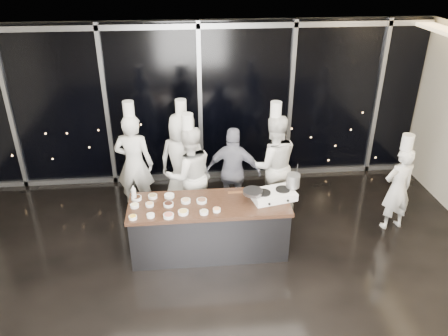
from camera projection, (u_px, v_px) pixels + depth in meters
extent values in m
plane|color=black|center=(214.00, 289.00, 6.28)|extent=(9.00, 9.00, 0.00)
cube|color=beige|center=(200.00, 104.00, 8.64)|extent=(9.00, 0.02, 3.20)
cube|color=white|center=(211.00, 69.00, 4.81)|extent=(9.00, 7.00, 0.02)
cube|color=black|center=(200.00, 105.00, 8.58)|extent=(8.90, 0.04, 3.18)
cube|color=gray|center=(198.00, 26.00, 7.85)|extent=(8.90, 0.08, 0.10)
cube|color=gray|center=(202.00, 175.00, 9.25)|extent=(8.90, 0.08, 0.10)
cube|color=gray|center=(10.00, 112.00, 8.23)|extent=(0.08, 0.08, 3.20)
cube|color=gray|center=(107.00, 108.00, 8.39)|extent=(0.08, 0.08, 3.20)
cube|color=gray|center=(200.00, 105.00, 8.54)|extent=(0.08, 0.08, 3.20)
cube|color=gray|center=(290.00, 103.00, 8.69)|extent=(0.08, 0.08, 3.20)
cube|color=gray|center=(377.00, 100.00, 8.84)|extent=(0.08, 0.08, 3.20)
cube|color=#343338|center=(209.00, 229.00, 6.88)|extent=(2.40, 0.80, 0.84)
cube|color=#41261B|center=(209.00, 205.00, 6.67)|extent=(2.46, 0.86, 0.06)
cube|color=white|center=(273.00, 195.00, 6.76)|extent=(0.74, 0.54, 0.12)
cylinder|color=black|center=(263.00, 193.00, 6.68)|extent=(0.27, 0.27, 0.02)
cylinder|color=black|center=(283.00, 189.00, 6.77)|extent=(0.27, 0.27, 0.02)
cylinder|color=black|center=(269.00, 204.00, 6.54)|extent=(0.04, 0.03, 0.04)
cylinder|color=black|center=(288.00, 201.00, 6.62)|extent=(0.04, 0.03, 0.04)
cylinder|color=slate|center=(253.00, 192.00, 6.64)|extent=(0.36, 0.36, 0.05)
cube|color=#4C2B14|center=(236.00, 194.00, 6.56)|extent=(0.22, 0.08, 0.02)
cylinder|color=#A6A6A8|center=(293.00, 181.00, 6.78)|extent=(0.25, 0.25, 0.21)
cylinder|color=white|center=(133.00, 217.00, 6.27)|extent=(0.12, 0.12, 0.04)
cylinder|color=yellow|center=(133.00, 216.00, 6.26)|extent=(0.10, 0.10, 0.01)
cylinder|color=white|center=(135.00, 206.00, 6.55)|extent=(0.13, 0.13, 0.04)
cylinder|color=#F5ECAD|center=(134.00, 205.00, 6.54)|extent=(0.11, 0.11, 0.01)
cylinder|color=white|center=(136.00, 198.00, 6.74)|extent=(0.16, 0.16, 0.04)
cylinder|color=black|center=(136.00, 197.00, 6.74)|extent=(0.13, 0.13, 0.01)
cylinder|color=white|center=(151.00, 216.00, 6.31)|extent=(0.12, 0.12, 0.04)
cylinder|color=white|center=(151.00, 215.00, 6.31)|extent=(0.09, 0.09, 0.01)
cylinder|color=white|center=(150.00, 205.00, 6.58)|extent=(0.12, 0.12, 0.04)
cylinder|color=#E6AB73|center=(150.00, 204.00, 6.57)|extent=(0.10, 0.10, 0.01)
cylinder|color=white|center=(153.00, 196.00, 6.79)|extent=(0.14, 0.14, 0.04)
cylinder|color=#98844C|center=(153.00, 195.00, 6.78)|extent=(0.11, 0.11, 0.01)
cylinder|color=white|center=(169.00, 216.00, 6.31)|extent=(0.15, 0.15, 0.04)
cylinder|color=#C1634F|center=(168.00, 215.00, 6.30)|extent=(0.13, 0.13, 0.01)
cylinder|color=white|center=(168.00, 204.00, 6.58)|extent=(0.15, 0.15, 0.04)
cylinder|color=black|center=(168.00, 204.00, 6.57)|extent=(0.12, 0.12, 0.01)
cylinder|color=white|center=(169.00, 196.00, 6.80)|extent=(0.16, 0.16, 0.04)
cylinder|color=white|center=(169.00, 195.00, 6.80)|extent=(0.13, 0.13, 0.01)
cylinder|color=white|center=(183.00, 212.00, 6.39)|extent=(0.15, 0.15, 0.04)
cylinder|color=#DAB557|center=(183.00, 211.00, 6.38)|extent=(0.13, 0.13, 0.01)
cylinder|color=white|center=(186.00, 201.00, 6.67)|extent=(0.15, 0.15, 0.04)
cylinder|color=tan|center=(186.00, 200.00, 6.66)|extent=(0.12, 0.12, 0.01)
cylinder|color=white|center=(204.00, 212.00, 6.39)|extent=(0.13, 0.13, 0.04)
cylinder|color=beige|center=(204.00, 211.00, 6.38)|extent=(0.10, 0.10, 0.01)
cylinder|color=white|center=(202.00, 201.00, 6.67)|extent=(0.16, 0.16, 0.04)
cylinder|color=brown|center=(202.00, 200.00, 6.67)|extent=(0.13, 0.13, 0.01)
cylinder|color=white|center=(217.00, 210.00, 6.45)|extent=(0.12, 0.12, 0.04)
cylinder|color=#FFA354|center=(217.00, 209.00, 6.44)|extent=(0.10, 0.10, 0.01)
cylinder|color=silver|center=(134.00, 195.00, 6.69)|extent=(0.07, 0.07, 0.20)
cone|color=silver|center=(133.00, 187.00, 6.63)|extent=(0.06, 0.06, 0.07)
imported|color=silver|center=(134.00, 164.00, 7.73)|extent=(0.76, 0.57, 1.88)
cylinder|color=white|center=(128.00, 109.00, 7.26)|extent=(0.22, 0.22, 0.26)
imported|color=silver|center=(183.00, 162.00, 7.81)|extent=(1.07, 0.88, 1.88)
cylinder|color=white|center=(181.00, 107.00, 7.33)|extent=(0.24, 0.24, 0.26)
imported|color=silver|center=(190.00, 175.00, 7.49)|extent=(1.01, 0.87, 1.77)
cylinder|color=white|center=(187.00, 121.00, 7.04)|extent=(0.23, 0.23, 0.26)
imported|color=#121633|center=(234.00, 172.00, 7.71)|extent=(1.04, 0.63, 1.66)
imported|color=silver|center=(273.00, 165.00, 7.73)|extent=(0.95, 0.77, 1.87)
cylinder|color=white|center=(276.00, 109.00, 7.25)|extent=(0.20, 0.20, 0.26)
imported|color=silver|center=(398.00, 189.00, 7.33)|extent=(0.61, 0.46, 1.51)
cylinder|color=white|center=(407.00, 142.00, 6.93)|extent=(0.22, 0.22, 0.26)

